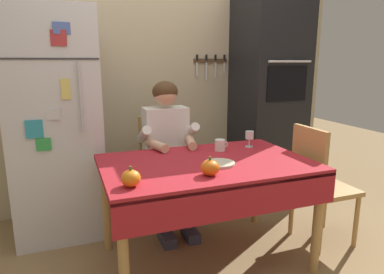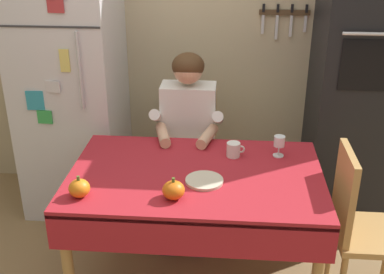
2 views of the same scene
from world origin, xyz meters
name	(u,v)px [view 1 (image 1 of 2)]	position (x,y,z in m)	size (l,w,h in m)	color
ground_plane	(211,266)	(0.00, 0.00, 0.00)	(10.00, 10.00, 0.00)	#93754C
back_wall_assembly	(162,72)	(0.05, 1.35, 1.30)	(3.70, 0.13, 2.60)	#BCAD89
refrigerator	(56,125)	(-0.95, 0.96, 0.90)	(0.68, 0.71, 1.80)	silver
wall_oven	(268,97)	(1.05, 1.00, 1.05)	(0.60, 0.64, 2.10)	black
dining_table	(207,174)	(0.00, 0.08, 0.66)	(1.40, 0.90, 0.74)	tan
chair_behind_person	(162,164)	(-0.10, 0.87, 0.51)	(0.40, 0.40, 0.93)	tan
seated_person	(168,144)	(-0.10, 0.68, 0.74)	(0.47, 0.55, 1.25)	#38384C
chair_right_side	(318,180)	(0.90, 0.03, 0.51)	(0.40, 0.40, 0.93)	tan
coffee_mug	(220,145)	(0.21, 0.32, 0.78)	(0.11, 0.08, 0.09)	white
wine_glass	(249,136)	(0.47, 0.34, 0.83)	(0.06, 0.06, 0.13)	white
pumpkin_large	(131,178)	(-0.57, -0.19, 0.79)	(0.11, 0.11, 0.12)	orange
pumpkin_medium	(210,168)	(-0.09, -0.17, 0.79)	(0.11, 0.11, 0.12)	orange
serving_tray	(219,163)	(0.05, 0.00, 0.75)	(0.20, 0.20, 0.02)	beige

